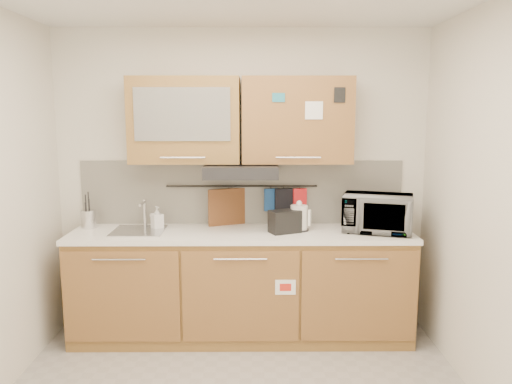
{
  "coord_description": "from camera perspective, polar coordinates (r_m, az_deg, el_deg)",
  "views": [
    {
      "loc": [
        0.1,
        -2.83,
        1.91
      ],
      "look_at": [
        0.12,
        1.05,
        1.27
      ],
      "focal_mm": 35.0,
      "sensor_mm": 36.0,
      "label": 1
    }
  ],
  "objects": [
    {
      "name": "dark_pouch",
      "position": [
        4.35,
        3.19,
        -1.25
      ],
      "size": [
        0.17,
        0.08,
        0.25
      ],
      "primitive_type": "cube",
      "rotation": [
        0.0,
        0.0,
        0.24
      ],
      "color": "black",
      "rests_on": "utensil_rail"
    },
    {
      "name": "oven_mitt",
      "position": [
        4.34,
        1.71,
        -0.89
      ],
      "size": [
        0.12,
        0.05,
        0.19
      ],
      "primitive_type": "cube",
      "rotation": [
        0.0,
        0.0,
        0.22
      ],
      "color": "navy",
      "rests_on": "utensil_rail"
    },
    {
      "name": "pot_holder",
      "position": [
        4.35,
        5.04,
        -0.58
      ],
      "size": [
        0.12,
        0.04,
        0.15
      ],
      "primitive_type": "cube",
      "rotation": [
        0.0,
        0.0,
        0.22
      ],
      "color": "red",
      "rests_on": "utensil_rail"
    },
    {
      "name": "sink",
      "position": [
        4.26,
        -13.21,
        -4.31
      ],
      "size": [
        0.42,
        0.4,
        0.26
      ],
      "color": "silver",
      "rests_on": "countertop"
    },
    {
      "name": "soap_bottle",
      "position": [
        4.3,
        -11.23,
        -2.89
      ],
      "size": [
        0.12,
        0.12,
        0.19
      ],
      "primitive_type": "imported",
      "rotation": [
        0.0,
        0.0,
        0.6
      ],
      "color": "#999999",
      "rests_on": "countertop"
    },
    {
      "name": "toaster",
      "position": [
        4.09,
        3.31,
        -3.36
      ],
      "size": [
        0.28,
        0.23,
        0.18
      ],
      "rotation": [
        0.0,
        0.0,
        0.41
      ],
      "color": "black",
      "rests_on": "countertop"
    },
    {
      "name": "backsplash",
      "position": [
        4.38,
        -1.64,
        -0.03
      ],
      "size": [
        2.8,
        0.02,
        0.56
      ],
      "primitive_type": "cube",
      "color": "silver",
      "rests_on": "countertop"
    },
    {
      "name": "cutting_board",
      "position": [
        4.36,
        -3.13,
        -2.55
      ],
      "size": [
        0.35,
        0.16,
        0.45
      ],
      "primitive_type": "cube",
      "rotation": [
        0.0,
        0.0,
        0.39
      ],
      "color": "brown",
      "rests_on": "utensil_rail"
    },
    {
      "name": "utensil_rail",
      "position": [
        4.33,
        -1.65,
        0.67
      ],
      "size": [
        1.3,
        0.02,
        0.02
      ],
      "primitive_type": "cylinder",
      "rotation": [
        0.0,
        1.57,
        0.0
      ],
      "color": "black",
      "rests_on": "backsplash"
    },
    {
      "name": "base_cabinet",
      "position": [
        4.3,
        -1.67,
        -11.19
      ],
      "size": [
        2.8,
        0.64,
        0.88
      ],
      "color": "#A17639",
      "rests_on": "floor"
    },
    {
      "name": "countertop",
      "position": [
        4.15,
        -1.7,
        -4.79
      ],
      "size": [
        2.82,
        0.62,
        0.04
      ],
      "primitive_type": "cube",
      "color": "white",
      "rests_on": "base_cabinet"
    },
    {
      "name": "upper_cabinets",
      "position": [
        4.16,
        -1.79,
        8.21
      ],
      "size": [
        1.82,
        0.37,
        0.7
      ],
      "color": "#A17639",
      "rests_on": "wall_back"
    },
    {
      "name": "kettle",
      "position": [
        4.17,
        4.95,
        -3.05
      ],
      "size": [
        0.19,
        0.19,
        0.25
      ],
      "rotation": [
        0.0,
        0.0,
        -0.42
      ],
      "color": "silver",
      "rests_on": "countertop"
    },
    {
      "name": "range_hood",
      "position": [
        4.11,
        -1.72,
        2.46
      ],
      "size": [
        0.6,
        0.46,
        0.1
      ],
      "primitive_type": "cube",
      "color": "black",
      "rests_on": "upper_cabinets"
    },
    {
      "name": "wall_right",
      "position": [
        3.26,
        27.09,
        -2.48
      ],
      "size": [
        0.0,
        3.0,
        3.0
      ],
      "primitive_type": "plane",
      "rotation": [
        1.57,
        0.0,
        -1.57
      ],
      "color": "silver",
      "rests_on": "ground"
    },
    {
      "name": "utensil_crock",
      "position": [
        4.47,
        -18.58,
        -2.92
      ],
      "size": [
        0.15,
        0.15,
        0.31
      ],
      "rotation": [
        0.0,
        0.0,
        -0.23
      ],
      "color": "silver",
      "rests_on": "countertop"
    },
    {
      "name": "wall_back",
      "position": [
        4.38,
        -1.64,
        1.29
      ],
      "size": [
        3.2,
        0.0,
        3.2
      ],
      "primitive_type": "plane",
      "rotation": [
        1.57,
        0.0,
        0.0
      ],
      "color": "silver",
      "rests_on": "ground"
    },
    {
      "name": "microwave",
      "position": [
        4.23,
        13.71,
        -2.37
      ],
      "size": [
        0.64,
        0.52,
        0.31
      ],
      "primitive_type": "imported",
      "rotation": [
        0.0,
        0.0,
        -0.29
      ],
      "color": "#999999",
      "rests_on": "countertop"
    }
  ]
}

